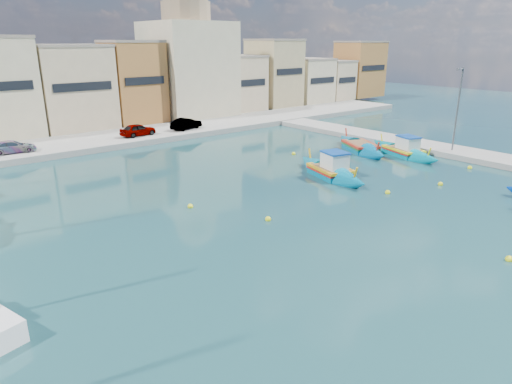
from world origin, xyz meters
name	(u,v)px	position (x,y,z in m)	size (l,w,h in m)	color
ground	(398,217)	(0.00, 0.00, 0.00)	(160.00, 160.00, 0.00)	#153541
north_quay	(152,134)	(0.00, 32.00, 0.30)	(80.00, 8.00, 0.60)	gray
north_townhouses	(170,83)	(6.68, 39.36, 5.00)	(83.20, 7.87, 10.19)	#C9B28B
church_block	(188,55)	(10.00, 40.00, 8.41)	(10.00, 10.00, 19.10)	beige
quay_street_lamp	(457,109)	(17.44, 6.00, 4.34)	(1.18, 0.16, 8.00)	#595B60
parked_cars	(121,132)	(-4.34, 30.50, 1.22)	(22.24, 2.39, 1.31)	#4C1919
luzzu_turquoise_cabin	(403,152)	(13.93, 8.84, 0.36)	(4.64, 9.44, 2.97)	#008296
luzzu_blue_cabin	(331,172)	(3.37, 8.50, 0.39)	(4.53, 9.35, 3.22)	#007196
luzzu_cyan_mid	(360,148)	(12.28, 12.58, 0.30)	(6.26, 9.62, 2.84)	#006799
mooring_buoys	(364,191)	(2.15, 4.32, 0.08)	(23.52, 22.86, 0.36)	#FEFF1A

